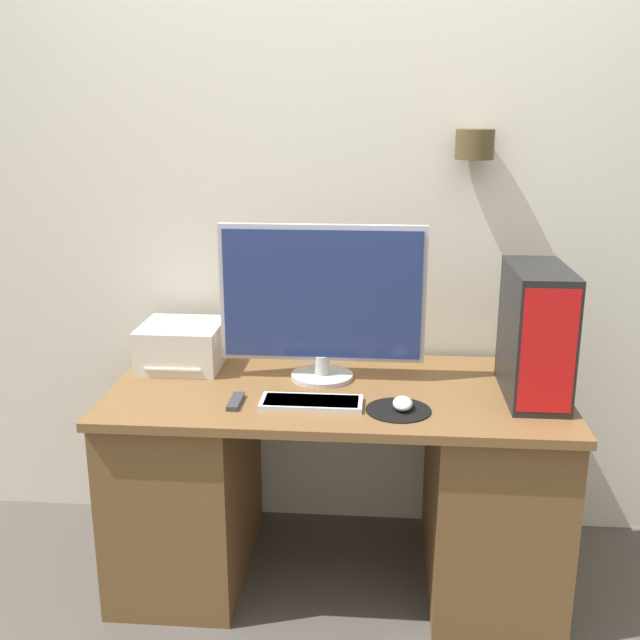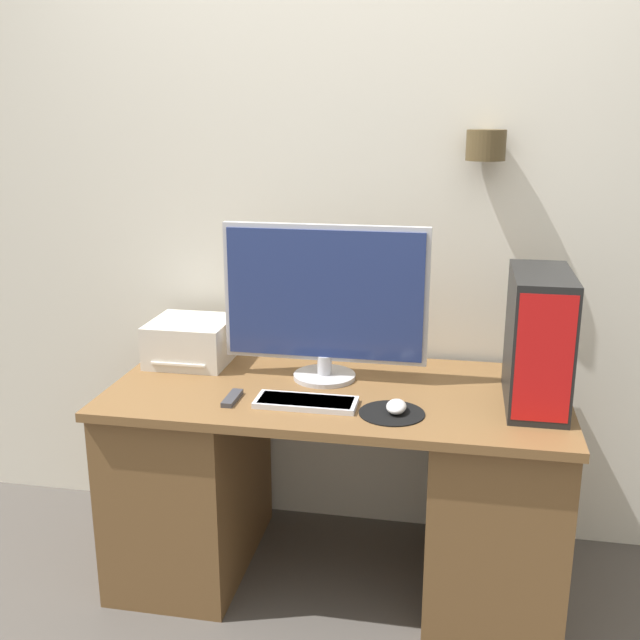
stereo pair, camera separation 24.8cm
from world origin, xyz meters
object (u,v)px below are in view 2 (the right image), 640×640
keyboard (306,402)px  remote_control (232,398)px  monitor (325,299)px  printer (191,341)px  computer_tower (538,340)px  mouse (396,407)px

keyboard → remote_control: 0.24m
monitor → printer: monitor is taller
monitor → keyboard: size_ratio=2.17×
monitor → printer: (-0.52, 0.09, -0.21)m
monitor → computer_tower: bearing=-8.9°
mouse → printer: printer is taller
mouse → computer_tower: 0.49m
computer_tower → monitor: bearing=171.1°
keyboard → computer_tower: size_ratio=0.76×
keyboard → computer_tower: computer_tower is taller
mouse → printer: (-0.80, 0.36, 0.06)m
keyboard → remote_control: (-0.24, -0.01, -0.00)m
keyboard → remote_control: size_ratio=2.43×
keyboard → printer: (-0.51, 0.34, 0.07)m
computer_tower → printer: computer_tower is taller
mouse → remote_control: mouse is taller
computer_tower → remote_control: computer_tower is taller
monitor → mouse: size_ratio=7.35×
monitor → printer: 0.57m
monitor → keyboard: monitor is taller
computer_tower → keyboard: bearing=-168.4°
remote_control → monitor: bearing=45.6°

